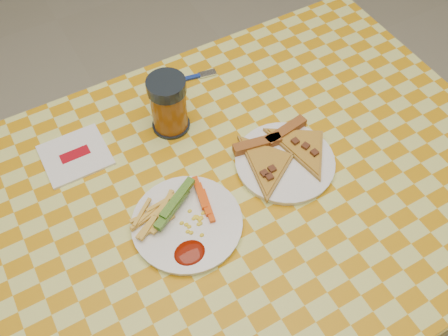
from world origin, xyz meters
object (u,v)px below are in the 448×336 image
at_px(table, 228,211).
at_px(drink_glass, 169,105).
at_px(plate_right, 285,163).
at_px(plate_left, 187,224).

height_order(table, drink_glass, drink_glass).
xyz_separation_m(plate_right, drink_glass, (-0.17, 0.22, 0.06)).
relative_size(plate_left, plate_right, 1.03).
bearing_deg(drink_glass, table, -84.22).
bearing_deg(drink_glass, plate_right, -53.10).
relative_size(table, drink_glass, 8.97).
bearing_deg(plate_right, table, -178.26).
bearing_deg(plate_left, plate_right, 6.96).
relative_size(table, plate_right, 5.97).
bearing_deg(drink_glass, plate_left, -109.07).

